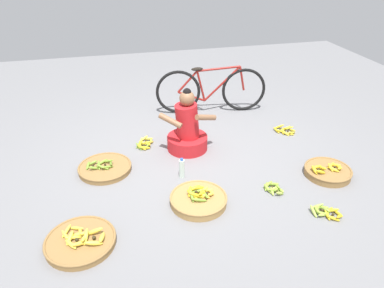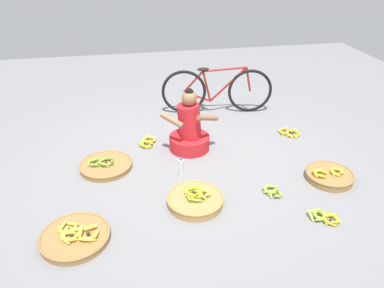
{
  "view_description": "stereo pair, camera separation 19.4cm",
  "coord_description": "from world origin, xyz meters",
  "px_view_note": "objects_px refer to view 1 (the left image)",
  "views": [
    {
      "loc": [
        -0.86,
        -3.69,
        2.39
      ],
      "look_at": [
        0.0,
        -0.2,
        0.35
      ],
      "focal_mm": 33.93,
      "sensor_mm": 36.0,
      "label": 1
    },
    {
      "loc": [
        -0.67,
        -3.73,
        2.39
      ],
      "look_at": [
        0.0,
        -0.2,
        0.35
      ],
      "focal_mm": 33.93,
      "sensor_mm": 36.0,
      "label": 2
    }
  ],
  "objects_px": {
    "bicycle_leaning": "(211,90)",
    "loose_bananas_front_center": "(145,144)",
    "banana_basket_back_right": "(328,171)",
    "banana_basket_front_right": "(81,241)",
    "banana_basket_mid_left": "(105,168)",
    "banana_basket_near_bicycle": "(199,199)",
    "loose_bananas_mid_right": "(325,212)",
    "vendor_woman_front": "(187,130)",
    "loose_bananas_near_vendor": "(285,130)",
    "water_bottle": "(182,168)",
    "loose_bananas_back_center": "(273,188)"
  },
  "relations": [
    {
      "from": "bicycle_leaning",
      "to": "loose_bananas_front_center",
      "type": "xyz_separation_m",
      "value": [
        -1.15,
        -0.84,
        -0.33
      ]
    },
    {
      "from": "banana_basket_back_right",
      "to": "banana_basket_front_right",
      "type": "distance_m",
      "value": 2.79
    },
    {
      "from": "bicycle_leaning",
      "to": "loose_bananas_front_center",
      "type": "bearing_deg",
      "value": -143.78
    },
    {
      "from": "banana_basket_mid_left",
      "to": "loose_bananas_front_center",
      "type": "height_order",
      "value": "banana_basket_mid_left"
    },
    {
      "from": "banana_basket_near_bicycle",
      "to": "loose_bananas_mid_right",
      "type": "xyz_separation_m",
      "value": [
        1.18,
        -0.46,
        -0.03
      ]
    },
    {
      "from": "vendor_woman_front",
      "to": "banana_basket_front_right",
      "type": "xyz_separation_m",
      "value": [
        -1.31,
        -1.44,
        -0.23
      ]
    },
    {
      "from": "loose_bananas_mid_right",
      "to": "banana_basket_mid_left",
      "type": "bearing_deg",
      "value": 147.96
    },
    {
      "from": "bicycle_leaning",
      "to": "loose_bananas_near_vendor",
      "type": "relative_size",
      "value": 5.92
    },
    {
      "from": "loose_bananas_front_center",
      "to": "loose_bananas_mid_right",
      "type": "xyz_separation_m",
      "value": [
        1.57,
        -1.8,
        -0.0
      ]
    },
    {
      "from": "vendor_woman_front",
      "to": "bicycle_leaning",
      "type": "height_order",
      "value": "vendor_woman_front"
    },
    {
      "from": "vendor_woman_front",
      "to": "loose_bananas_front_center",
      "type": "distance_m",
      "value": 0.62
    },
    {
      "from": "banana_basket_back_right",
      "to": "banana_basket_front_right",
      "type": "relative_size",
      "value": 0.85
    },
    {
      "from": "banana_basket_back_right",
      "to": "banana_basket_near_bicycle",
      "type": "relative_size",
      "value": 0.9
    },
    {
      "from": "banana_basket_front_right",
      "to": "water_bottle",
      "type": "xyz_separation_m",
      "value": [
        1.11,
        0.82,
        0.07
      ]
    },
    {
      "from": "banana_basket_back_right",
      "to": "banana_basket_mid_left",
      "type": "bearing_deg",
      "value": 164.15
    },
    {
      "from": "loose_bananas_back_center",
      "to": "banana_basket_front_right",
      "type": "bearing_deg",
      "value": -170.66
    },
    {
      "from": "banana_basket_mid_left",
      "to": "water_bottle",
      "type": "relative_size",
      "value": 2.52
    },
    {
      "from": "banana_basket_back_right",
      "to": "water_bottle",
      "type": "bearing_deg",
      "value": 167.44
    },
    {
      "from": "loose_bananas_near_vendor",
      "to": "water_bottle",
      "type": "xyz_separation_m",
      "value": [
        -1.65,
        -0.73,
        0.09
      ]
    },
    {
      "from": "banana_basket_back_right",
      "to": "loose_bananas_front_center",
      "type": "height_order",
      "value": "banana_basket_back_right"
    },
    {
      "from": "vendor_woman_front",
      "to": "loose_bananas_front_center",
      "type": "xyz_separation_m",
      "value": [
        -0.53,
        0.21,
        -0.24
      ]
    },
    {
      "from": "loose_bananas_front_center",
      "to": "loose_bananas_back_center",
      "type": "bearing_deg",
      "value": -46.85
    },
    {
      "from": "bicycle_leaning",
      "to": "water_bottle",
      "type": "xyz_separation_m",
      "value": [
        -0.83,
        -1.67,
        -0.24
      ]
    },
    {
      "from": "bicycle_leaning",
      "to": "loose_bananas_near_vendor",
      "type": "xyz_separation_m",
      "value": [
        0.82,
        -0.94,
        -0.33
      ]
    },
    {
      "from": "banana_basket_front_right",
      "to": "loose_bananas_front_center",
      "type": "distance_m",
      "value": 1.82
    },
    {
      "from": "loose_bananas_mid_right",
      "to": "loose_bananas_back_center",
      "type": "height_order",
      "value": "loose_bananas_mid_right"
    },
    {
      "from": "loose_bananas_near_vendor",
      "to": "water_bottle",
      "type": "distance_m",
      "value": 1.81
    },
    {
      "from": "loose_bananas_front_center",
      "to": "loose_bananas_near_vendor",
      "type": "height_order",
      "value": "loose_bananas_near_vendor"
    },
    {
      "from": "water_bottle",
      "to": "banana_basket_near_bicycle",
      "type": "bearing_deg",
      "value": -82.91
    },
    {
      "from": "water_bottle",
      "to": "loose_bananas_back_center",
      "type": "bearing_deg",
      "value": -28.35
    },
    {
      "from": "vendor_woman_front",
      "to": "loose_bananas_back_center",
      "type": "bearing_deg",
      "value": -57.53
    },
    {
      "from": "banana_basket_mid_left",
      "to": "banana_basket_near_bicycle",
      "type": "bearing_deg",
      "value": -42.87
    },
    {
      "from": "loose_bananas_near_vendor",
      "to": "water_bottle",
      "type": "height_order",
      "value": "water_bottle"
    },
    {
      "from": "banana_basket_front_right",
      "to": "loose_bananas_mid_right",
      "type": "xyz_separation_m",
      "value": [
        2.35,
        -0.15,
        -0.01
      ]
    },
    {
      "from": "loose_bananas_front_center",
      "to": "banana_basket_mid_left",
      "type": "bearing_deg",
      "value": -137.79
    },
    {
      "from": "loose_bananas_back_center",
      "to": "water_bottle",
      "type": "xyz_separation_m",
      "value": [
        -0.91,
        0.49,
        0.09
      ]
    },
    {
      "from": "vendor_woman_front",
      "to": "banana_basket_back_right",
      "type": "relative_size",
      "value": 1.55
    },
    {
      "from": "loose_bananas_mid_right",
      "to": "vendor_woman_front",
      "type": "bearing_deg",
      "value": 123.22
    },
    {
      "from": "loose_bananas_near_vendor",
      "to": "vendor_woman_front",
      "type": "bearing_deg",
      "value": -175.2
    },
    {
      "from": "loose_bananas_front_center",
      "to": "loose_bananas_back_center",
      "type": "distance_m",
      "value": 1.8
    },
    {
      "from": "loose_bananas_front_center",
      "to": "water_bottle",
      "type": "distance_m",
      "value": 0.89
    },
    {
      "from": "loose_bananas_near_vendor",
      "to": "banana_basket_back_right",
      "type": "bearing_deg",
      "value": -90.65
    },
    {
      "from": "vendor_woman_front",
      "to": "loose_bananas_mid_right",
      "type": "xyz_separation_m",
      "value": [
        1.04,
        -1.58,
        -0.24
      ]
    },
    {
      "from": "banana_basket_back_right",
      "to": "water_bottle",
      "type": "distance_m",
      "value": 1.68
    },
    {
      "from": "loose_bananas_front_center",
      "to": "loose_bananas_back_center",
      "type": "height_order",
      "value": "loose_bananas_front_center"
    },
    {
      "from": "vendor_woman_front",
      "to": "loose_bananas_back_center",
      "type": "xyz_separation_m",
      "value": [
        0.7,
        -1.1,
        -0.24
      ]
    },
    {
      "from": "loose_bananas_mid_right",
      "to": "loose_bananas_back_center",
      "type": "xyz_separation_m",
      "value": [
        -0.34,
        0.48,
        0.0
      ]
    },
    {
      "from": "vendor_woman_front",
      "to": "banana_basket_mid_left",
      "type": "distance_m",
      "value": 1.12
    },
    {
      "from": "bicycle_leaning",
      "to": "banana_basket_near_bicycle",
      "type": "height_order",
      "value": "bicycle_leaning"
    },
    {
      "from": "bicycle_leaning",
      "to": "banana_basket_front_right",
      "type": "height_order",
      "value": "bicycle_leaning"
    }
  ]
}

